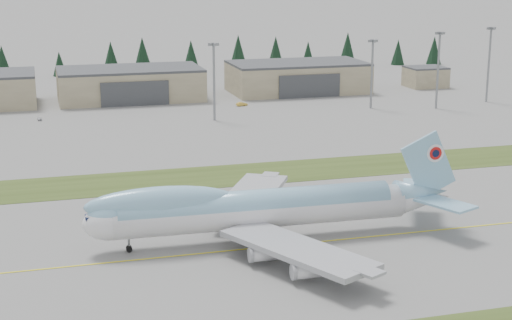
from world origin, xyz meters
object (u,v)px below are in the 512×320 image
object	(u,v)px
hangar_center	(130,84)
service_vehicle_b	(242,106)
hangar_right	(297,77)
boeing_747_freighter	(258,208)
service_vehicle_a	(40,120)
service_vehicle_c	(315,96)

from	to	relation	value
hangar_center	service_vehicle_b	world-z (taller)	hangar_center
hangar_center	hangar_right	xyz separation A→B (m)	(60.00, 0.00, 0.00)
hangar_center	hangar_right	world-z (taller)	same
boeing_747_freighter	service_vehicle_a	size ratio (longest dim) A/B	21.70
hangar_center	service_vehicle_b	xyz separation A→B (m)	(33.42, -22.33, -5.39)
service_vehicle_a	boeing_747_freighter	bearing A→B (deg)	-75.11
hangar_right	service_vehicle_c	bearing A→B (deg)	-72.20
hangar_center	service_vehicle_a	size ratio (longest dim) A/B	16.01
hangar_center	service_vehicle_b	distance (m)	40.55
boeing_747_freighter	service_vehicle_c	bearing A→B (deg)	67.96
service_vehicle_a	service_vehicle_c	world-z (taller)	service_vehicle_c
hangar_center	hangar_right	distance (m)	60.00
service_vehicle_b	service_vehicle_a	bearing A→B (deg)	82.79
service_vehicle_a	service_vehicle_b	xyz separation A→B (m)	(63.81, 7.09, 0.00)
boeing_747_freighter	service_vehicle_c	xyz separation A→B (m)	(59.42, 136.42, -5.69)
hangar_center	hangar_right	bearing A→B (deg)	0.00
hangar_center	service_vehicle_c	xyz separation A→B (m)	(63.18, -9.90, -5.39)
hangar_right	service_vehicle_c	world-z (taller)	hangar_right
hangar_center	service_vehicle_c	size ratio (longest dim) A/B	13.26
service_vehicle_a	service_vehicle_b	world-z (taller)	service_vehicle_b
boeing_747_freighter	service_vehicle_c	world-z (taller)	boeing_747_freighter
service_vehicle_c	boeing_747_freighter	bearing A→B (deg)	-123.78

